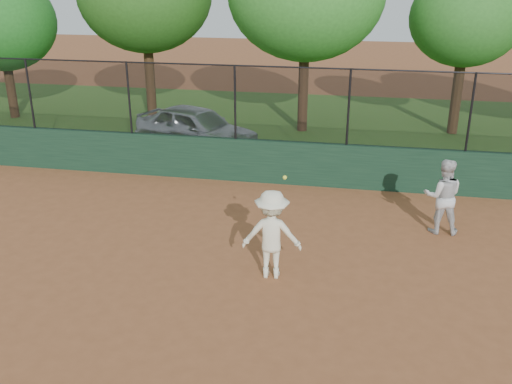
% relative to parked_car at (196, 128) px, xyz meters
% --- Properties ---
extents(ground, '(80.00, 80.00, 0.00)m').
position_rel_parked_car_xyz_m(ground, '(2.38, -8.54, -0.72)').
color(ground, brown).
rests_on(ground, ground).
extents(back_wall, '(26.00, 0.20, 1.20)m').
position_rel_parked_car_xyz_m(back_wall, '(2.38, -2.54, -0.12)').
color(back_wall, '#1A3925').
rests_on(back_wall, ground).
extents(grass_strip, '(36.00, 12.00, 0.01)m').
position_rel_parked_car_xyz_m(grass_strip, '(2.38, 3.46, -0.72)').
color(grass_strip, '#2D551A').
rests_on(grass_strip, ground).
extents(parked_car, '(4.58, 3.22, 1.45)m').
position_rel_parked_car_xyz_m(parked_car, '(0.00, 0.00, 0.00)').
color(parked_car, '#B3B9BE').
rests_on(parked_car, ground).
extents(player_second, '(0.84, 0.66, 1.71)m').
position_rel_parked_car_xyz_m(player_second, '(7.11, -4.96, 0.13)').
color(player_second, silver).
rests_on(player_second, ground).
extents(player_main, '(1.18, 0.74, 2.16)m').
position_rel_parked_car_xyz_m(player_main, '(3.73, -7.62, 0.15)').
color(player_main, '#ECE9C8').
rests_on(player_main, ground).
extents(fence_assembly, '(26.00, 0.06, 2.00)m').
position_rel_parked_car_xyz_m(fence_assembly, '(2.36, -2.54, 1.51)').
color(fence_assembly, black).
rests_on(fence_assembly, back_wall).
extents(tree_0, '(4.18, 3.80, 5.45)m').
position_rel_parked_car_xyz_m(tree_0, '(-8.39, 2.88, 2.91)').
color(tree_0, '#452C18').
rests_on(tree_0, ground).
extents(tree_3, '(3.77, 3.43, 5.62)m').
position_rel_parked_car_xyz_m(tree_3, '(8.44, 3.70, 3.24)').
color(tree_3, '#412915').
rests_on(tree_3, ground).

